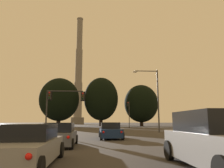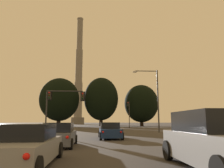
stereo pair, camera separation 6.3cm
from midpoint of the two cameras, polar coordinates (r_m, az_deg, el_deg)
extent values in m
cube|color=gray|center=(8.28, -21.62, -15.91)|extent=(1.95, 4.66, 0.70)
cube|color=black|center=(8.45, -20.89, -11.56)|extent=(1.69, 2.25, 0.55)
cylinder|color=black|center=(10.37, -23.43, -15.57)|extent=(0.24, 0.65, 0.64)
cylinder|color=black|center=(9.97, -13.40, -16.35)|extent=(0.24, 0.65, 0.64)
sphere|color=red|center=(5.85, -21.19, -17.25)|extent=(0.17, 0.17, 0.17)
cube|color=gray|center=(7.93, 25.65, -14.80)|extent=(1.97, 4.82, 0.95)
cube|color=black|center=(7.99, 24.79, -8.87)|extent=(1.81, 2.82, 0.70)
cylinder|color=black|center=(9.36, 14.58, -16.38)|extent=(0.23, 0.76, 0.76)
cylinder|color=black|center=(10.09, 25.16, -15.29)|extent=(0.23, 0.76, 0.76)
cube|color=navy|center=(20.16, -0.47, -12.56)|extent=(1.95, 4.66, 0.70)
cube|color=black|center=(20.36, -0.52, -10.78)|extent=(1.69, 2.25, 0.55)
cylinder|color=black|center=(22.02, -3.20, -12.85)|extent=(0.24, 0.65, 0.64)
cylinder|color=black|center=(22.14, 1.47, -12.85)|extent=(0.24, 0.65, 0.64)
cylinder|color=black|center=(18.22, -2.84, -13.50)|extent=(0.24, 0.65, 0.64)
cylinder|color=black|center=(18.37, 2.81, -13.47)|extent=(0.24, 0.65, 0.64)
sphere|color=red|center=(17.79, -2.26, -12.43)|extent=(0.17, 0.17, 0.17)
sphere|color=red|center=(17.92, 2.46, -12.41)|extent=(0.17, 0.17, 0.17)
cube|color=#4C4F54|center=(14.26, -13.35, -13.47)|extent=(1.86, 4.06, 0.72)
cube|color=black|center=(13.83, -13.48, -10.95)|extent=(1.63, 1.95, 0.55)
cylinder|color=black|center=(16.01, -15.58, -13.75)|extent=(0.24, 0.61, 0.60)
cylinder|color=black|center=(15.80, -9.40, -14.03)|extent=(0.24, 0.61, 0.60)
cylinder|color=black|center=(12.83, -18.30, -14.69)|extent=(0.24, 0.61, 0.60)
cylinder|color=black|center=(12.57, -10.56, -15.12)|extent=(0.24, 0.61, 0.60)
sphere|color=red|center=(12.38, -17.89, -13.13)|extent=(0.17, 0.17, 0.17)
sphere|color=red|center=(12.16, -11.46, -13.47)|extent=(0.17, 0.17, 0.17)
cylinder|color=#2D2D30|center=(56.83, 4.56, -7.90)|extent=(0.18, 0.18, 6.68)
cylinder|color=black|center=(56.82, 4.60, -11.22)|extent=(0.40, 0.40, 0.10)
cube|color=#282828|center=(56.95, 4.23, -5.21)|extent=(0.34, 0.34, 1.04)
cube|color=black|center=(57.12, 4.21, -5.23)|extent=(0.58, 0.03, 1.25)
sphere|color=red|center=(56.78, 4.25, -4.88)|extent=(0.22, 0.22, 0.22)
sphere|color=#352604|center=(56.76, 4.26, -5.20)|extent=(0.22, 0.22, 0.22)
sphere|color=black|center=(56.73, 4.26, -5.52)|extent=(0.22, 0.22, 0.22)
cylinder|color=#2D2D30|center=(28.90, -16.73, -6.94)|extent=(0.18, 0.18, 5.47)
cylinder|color=black|center=(28.91, -17.00, -12.25)|extent=(0.40, 0.40, 0.10)
cube|color=#282828|center=(28.99, -15.98, -2.88)|extent=(0.34, 0.34, 1.04)
cube|color=black|center=(29.17, -15.90, -2.93)|extent=(0.58, 0.03, 1.25)
sphere|color=red|center=(28.85, -16.03, -2.20)|extent=(0.22, 0.22, 0.22)
sphere|color=#352604|center=(28.81, -16.06, -2.84)|extent=(0.22, 0.22, 0.22)
sphere|color=black|center=(28.77, -16.09, -3.48)|extent=(0.22, 0.22, 0.22)
cylinder|color=#2D2D30|center=(28.68, -12.09, -1.83)|extent=(4.51, 0.14, 0.14)
sphere|color=#2D2D30|center=(29.13, -16.48, -1.76)|extent=(0.18, 0.18, 0.18)
cube|color=#282828|center=(28.33, -7.62, -3.17)|extent=(0.34, 0.34, 1.04)
cube|color=black|center=(28.51, -7.59, -3.21)|extent=(0.58, 0.03, 1.25)
sphere|color=red|center=(28.18, -7.64, -2.47)|extent=(0.22, 0.22, 0.22)
sphere|color=#352604|center=(28.14, -7.65, -3.12)|extent=(0.22, 0.22, 0.22)
sphere|color=black|center=(28.11, -7.67, -3.77)|extent=(0.22, 0.22, 0.22)
cylinder|color=#38383A|center=(31.95, 12.00, -4.26)|extent=(0.20, 0.20, 8.92)
cylinder|color=#38383A|center=(32.26, 8.92, 3.36)|extent=(3.27, 0.12, 0.12)
sphere|color=#38383A|center=(32.63, 11.73, 3.30)|extent=(0.20, 0.20, 0.20)
ellipsoid|color=silver|center=(31.94, 6.05, 3.21)|extent=(0.64, 0.36, 0.26)
cylinder|color=slate|center=(124.43, -8.97, -9.49)|extent=(7.33, 7.33, 3.77)
cylinder|color=gray|center=(125.02, -8.82, -4.11)|extent=(4.58, 4.58, 19.68)
cylinder|color=gray|center=(128.43, -8.59, 4.66)|extent=(3.94, 3.94, 19.68)
cylinder|color=gray|center=(134.66, -8.38, 12.80)|extent=(3.30, 3.30, 19.68)
cylinder|color=gray|center=(138.56, -8.27, 16.43)|extent=(3.69, 3.69, 0.70)
cylinder|color=black|center=(73.74, 7.80, -9.77)|extent=(1.13, 1.13, 2.80)
ellipsoid|color=black|center=(73.98, 7.69, -5.06)|extent=(11.28, 10.15, 12.49)
cylinder|color=black|center=(71.54, -2.87, -9.52)|extent=(1.12, 1.12, 3.62)
ellipsoid|color=black|center=(71.92, -2.82, -3.88)|extent=(11.16, 10.05, 14.04)
cylinder|color=black|center=(71.80, -13.76, -9.36)|extent=(1.27, 1.27, 3.38)
ellipsoid|color=black|center=(72.14, -13.54, -3.92)|extent=(12.68, 11.41, 13.75)
camera|label=1|loc=(0.03, -89.96, -0.01)|focal=35.00mm
camera|label=2|loc=(0.03, 90.04, 0.01)|focal=35.00mm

